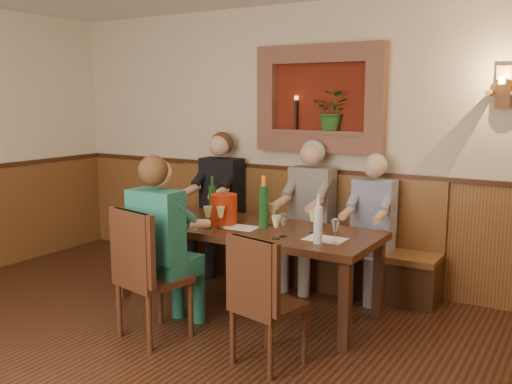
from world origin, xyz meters
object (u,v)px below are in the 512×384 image
chair_near_left (152,300)px  water_bottle (318,224)px  bench (292,248)px  wine_bottle_green_a (264,206)px  person_bench_left (217,213)px  person_bench_mid (307,226)px  person_chair_front (165,260)px  chair_near_right (267,327)px  person_bench_right (370,239)px  dining_table (243,234)px  spittoon_bucket (224,209)px  wine_bottle_green_b (212,200)px

chair_near_left → water_bottle: water_bottle is taller
bench → wine_bottle_green_a: wine_bottle_green_a is taller
person_bench_left → person_bench_mid: (1.09, 0.00, -0.02)m
person_chair_front → chair_near_right: bearing=-5.1°
person_bench_right → water_bottle: (-0.04, -1.07, 0.35)m
dining_table → wine_bottle_green_a: size_ratio=5.26×
bench → water_bottle: bearing=-54.8°
person_bench_mid → person_chair_front: (-0.46, -1.61, -0.01)m
person_chair_front → spittoon_bucket: size_ratio=5.35×
chair_near_left → water_bottle: (1.08, 0.71, 0.60)m
spittoon_bucket → wine_bottle_green_b: bearing=141.8°
chair_near_right → spittoon_bucket: 1.38m
person_chair_front → wine_bottle_green_b: (-0.22, 0.96, 0.31)m
person_bench_right → person_chair_front: 1.96m
bench → chair_near_left: bench is taller
person_chair_front → person_bench_right: bearing=55.5°
bench → person_bench_mid: 0.37m
person_bench_mid → wine_bottle_green_a: bearing=-91.2°
dining_table → person_chair_front: person_chair_front is taller
chair_near_left → spittoon_bucket: (0.07, 0.90, 0.58)m
person_bench_right → wine_bottle_green_a: size_ratio=2.96×
chair_near_right → water_bottle: 0.90m
chair_near_left → person_bench_mid: size_ratio=0.72×
person_bench_left → wine_bottle_green_a: person_bench_left is taller
spittoon_bucket → bench: bearing=79.6°
wine_bottle_green_a → wine_bottle_green_b: size_ratio=1.19×
person_bench_mid → wine_bottle_green_b: (-0.68, -0.65, 0.30)m
water_bottle → spittoon_bucket: bearing=169.3°
chair_near_right → person_chair_front: size_ratio=0.66×
chair_near_left → person_bench_left: size_ratio=0.70×
dining_table → person_bench_right: size_ratio=1.78×
person_chair_front → wine_bottle_green_b: size_ratio=3.73×
dining_table → wine_bottle_green_a: (0.20, 0.01, 0.27)m
chair_near_right → person_chair_front: person_chair_front is taller
person_bench_left → wine_bottle_green_b: size_ratio=3.91×
person_bench_right → bench: bearing=173.2°
chair_near_left → chair_near_right: 0.99m
person_chair_front → person_bench_mid: bearing=73.9°
wine_bottle_green_a → wine_bottle_green_b: bearing=164.9°
dining_table → water_bottle: 0.89m
chair_near_right → wine_bottle_green_a: size_ratio=2.07×
dining_table → bench: size_ratio=0.80×
water_bottle → chair_near_right: bearing=-97.6°
person_chair_front → wine_bottle_green_a: bearing=60.3°
person_bench_left → spittoon_bucket: (0.69, -0.87, 0.26)m
person_bench_mid → person_bench_right: (0.64, 0.00, -0.05)m
spittoon_bucket → water_bottle: bearing=-10.7°
bench → chair_near_left: bearing=-97.6°
dining_table → bench: bearing=90.0°
water_bottle → chair_near_left: bearing=-146.8°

